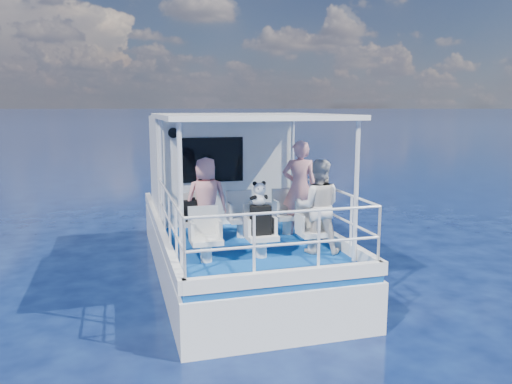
% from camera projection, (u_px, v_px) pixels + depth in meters
% --- Properties ---
extents(ground, '(2000.00, 2000.00, 0.00)m').
position_uv_depth(ground, '(245.00, 287.00, 9.27)').
color(ground, black).
rests_on(ground, ground).
extents(hull, '(3.00, 7.00, 1.60)m').
position_uv_depth(hull, '(232.00, 270.00, 10.22)').
color(hull, white).
rests_on(hull, ground).
extents(deck, '(2.90, 6.90, 0.10)m').
position_uv_depth(deck, '(232.00, 230.00, 10.08)').
color(deck, navy).
rests_on(deck, hull).
extents(cabin, '(2.85, 2.00, 2.20)m').
position_uv_depth(cabin, '(219.00, 166.00, 11.12)').
color(cabin, white).
rests_on(cabin, deck).
extents(canopy, '(3.00, 3.20, 0.08)m').
position_uv_depth(canopy, '(247.00, 116.00, 8.56)').
color(canopy, white).
rests_on(canopy, cabin).
extents(canopy_posts, '(2.77, 2.97, 2.20)m').
position_uv_depth(canopy_posts, '(248.00, 182.00, 8.70)').
color(canopy_posts, white).
rests_on(canopy_posts, deck).
extents(railings, '(2.84, 3.59, 1.00)m').
position_uv_depth(railings, '(253.00, 220.00, 8.49)').
color(railings, white).
rests_on(railings, deck).
extents(seat_port_fwd, '(0.48, 0.46, 0.38)m').
position_uv_depth(seat_port_fwd, '(194.00, 230.00, 9.04)').
color(seat_port_fwd, silver).
rests_on(seat_port_fwd, deck).
extents(seat_center_fwd, '(0.48, 0.46, 0.38)m').
position_uv_depth(seat_center_fwd, '(242.00, 227.00, 9.28)').
color(seat_center_fwd, silver).
rests_on(seat_center_fwd, deck).
extents(seat_stbd_fwd, '(0.48, 0.46, 0.38)m').
position_uv_depth(seat_stbd_fwd, '(287.00, 224.00, 9.52)').
color(seat_stbd_fwd, silver).
rests_on(seat_stbd_fwd, deck).
extents(seat_port_aft, '(0.48, 0.46, 0.38)m').
position_uv_depth(seat_port_aft, '(206.00, 250.00, 7.81)').
color(seat_port_aft, silver).
rests_on(seat_port_aft, deck).
extents(seat_center_aft, '(0.48, 0.46, 0.38)m').
position_uv_depth(seat_center_aft, '(261.00, 246.00, 8.05)').
color(seat_center_aft, silver).
rests_on(seat_center_aft, deck).
extents(seat_stbd_aft, '(0.48, 0.46, 0.38)m').
position_uv_depth(seat_stbd_aft, '(313.00, 242.00, 8.29)').
color(seat_stbd_aft, silver).
rests_on(seat_stbd_aft, deck).
extents(passenger_port_fwd, '(0.60, 0.45, 1.53)m').
position_uv_depth(passenger_port_fwd, '(206.00, 200.00, 8.90)').
color(passenger_port_fwd, pink).
rests_on(passenger_port_fwd, deck).
extents(passenger_stbd_fwd, '(0.76, 0.62, 1.79)m').
position_uv_depth(passenger_stbd_fwd, '(300.00, 188.00, 9.40)').
color(passenger_stbd_fwd, pink).
rests_on(passenger_stbd_fwd, deck).
extents(passenger_stbd_aft, '(0.91, 0.81, 1.56)m').
position_uv_depth(passenger_stbd_aft, '(318.00, 206.00, 8.21)').
color(passenger_stbd_aft, silver).
rests_on(passenger_stbd_aft, deck).
extents(backpack_port, '(0.28, 0.16, 0.37)m').
position_uv_depth(backpack_port, '(192.00, 211.00, 8.92)').
color(backpack_port, black).
rests_on(backpack_port, seat_port_fwd).
extents(backpack_center, '(0.32, 0.18, 0.47)m').
position_uv_depth(backpack_center, '(261.00, 220.00, 7.95)').
color(backpack_center, black).
rests_on(backpack_center, seat_center_aft).
extents(compact_camera, '(0.09, 0.06, 0.06)m').
position_uv_depth(compact_camera, '(192.00, 199.00, 8.89)').
color(compact_camera, black).
rests_on(compact_camera, backpack_port).
extents(panda, '(0.25, 0.21, 0.39)m').
position_uv_depth(panda, '(259.00, 193.00, 7.90)').
color(panda, white).
rests_on(panda, backpack_center).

